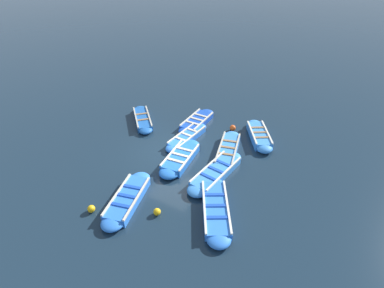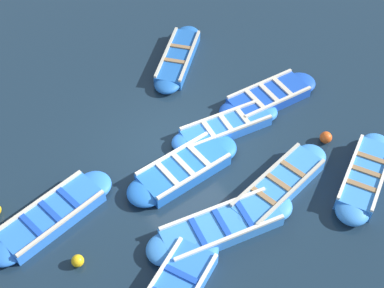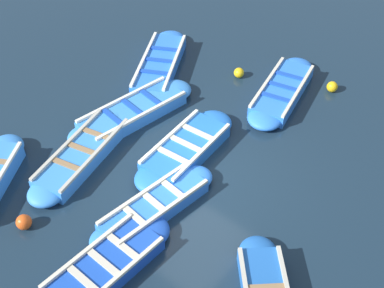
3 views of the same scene
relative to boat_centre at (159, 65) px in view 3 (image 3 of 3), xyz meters
name	(u,v)px [view 3 (image 3 of 3)]	position (x,y,z in m)	size (l,w,h in m)	color
ground_plane	(193,177)	(2.61, 3.56, -0.17)	(120.00, 120.00, 0.00)	#162838
boat_centre	(159,65)	(0.00, 0.00, 0.00)	(3.73, 2.68, 0.40)	blue
boat_tucked	(186,149)	(2.16, 2.93, 0.01)	(3.42, 1.29, 0.42)	blue
boat_broadside	(154,207)	(3.94, 3.62, -0.01)	(3.33, 0.99, 0.38)	blue
boat_alongside	(132,112)	(2.01, 0.96, 0.00)	(3.87, 1.35, 0.40)	#3884E0
boat_inner_gap	(104,268)	(5.69, 3.96, -0.01)	(3.31, 0.99, 0.38)	#1947B7
boat_mid_row	(282,91)	(-1.29, 3.37, 0.00)	(3.59, 1.73, 0.40)	blue
boat_end_of_row	(83,154)	(3.89, 1.19, 0.00)	(3.71, 1.69, 0.41)	#3884E0
buoy_orange_near	(24,222)	(6.04, 1.85, 0.00)	(0.33, 0.33, 0.33)	#E05119
buoy_yellow_far	(239,73)	(-1.25, 1.93, -0.03)	(0.29, 0.29, 0.29)	#EAB214
buoy_white_drifting	(332,87)	(-2.41, 4.28, -0.02)	(0.30, 0.30, 0.30)	#EAB214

